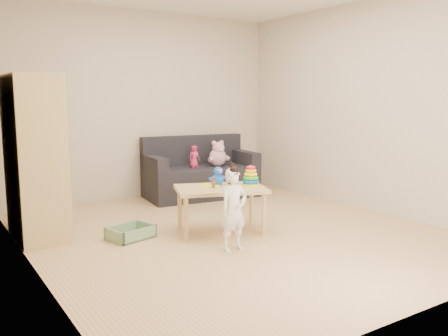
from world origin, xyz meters
TOP-DOWN VIEW (x-y plane):
  - room at (0.00, 0.00)m, footprint 4.50×4.50m
  - wardrobe at (-1.76, 0.94)m, footprint 0.45×0.91m
  - sofa at (0.62, 1.73)m, footprint 1.62×0.93m
  - play_table at (-0.11, 0.06)m, footprint 1.07×0.86m
  - storage_bin at (-1.00, 0.36)m, footprint 0.49×0.42m
  - toddler at (-0.33, -0.51)m, footprint 0.28×0.19m
  - pink_bear at (0.86, 1.67)m, footprint 0.31×0.27m
  - doll at (0.51, 1.72)m, footprint 0.16×0.11m
  - ring_stacker at (0.22, -0.02)m, footprint 0.18×0.18m
  - brown_bottle at (0.09, 0.16)m, footprint 0.08×0.08m
  - blue_plush at (-0.08, 0.17)m, footprint 0.21×0.20m
  - wooden_figure at (-0.21, 0.05)m, footprint 0.06×0.05m
  - yellow_book at (-0.17, 0.17)m, footprint 0.26×0.26m

SIDE VIEW (x-z plane):
  - storage_bin at x=-1.00m, z-range 0.00..0.13m
  - sofa at x=0.62m, z-range 0.00..0.43m
  - play_table at x=-0.11m, z-range 0.00..0.48m
  - toddler at x=-0.33m, z-range 0.00..0.75m
  - yellow_book at x=-0.17m, z-range 0.48..0.50m
  - wooden_figure at x=-0.21m, z-range 0.48..0.61m
  - ring_stacker at x=0.22m, z-range 0.46..0.67m
  - brown_bottle at x=0.09m, z-range 0.47..0.70m
  - blue_plush at x=-0.08m, z-range 0.48..0.69m
  - doll at x=0.51m, z-range 0.43..0.74m
  - pink_bear at x=0.86m, z-range 0.43..0.75m
  - wardrobe at x=-1.76m, z-range 0.00..1.64m
  - room at x=0.00m, z-range -0.95..3.55m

